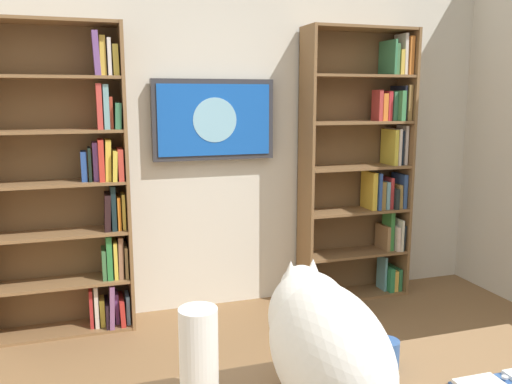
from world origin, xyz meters
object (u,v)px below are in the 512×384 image
(bookshelf_right, at_px, (74,187))
(coffee_mug, at_px, (386,355))
(cat, at_px, (322,341))
(wall_mounted_tv, at_px, (214,120))
(paper_towel_roll, at_px, (199,354))
(bookshelf_left, at_px, (367,165))

(bookshelf_right, xyz_separation_m, coffee_mug, (-0.95, 2.29, -0.21))
(bookshelf_right, relative_size, cat, 3.04)
(wall_mounted_tv, height_order, paper_towel_roll, wall_mounted_tv)
(bookshelf_left, distance_m, coffee_mug, 2.60)
(cat, bearing_deg, wall_mounted_tv, -96.75)
(bookshelf_right, height_order, wall_mounted_tv, bookshelf_right)
(bookshelf_right, distance_m, wall_mounted_tv, 1.06)
(paper_towel_roll, distance_m, coffee_mug, 0.60)
(bookshelf_right, relative_size, wall_mounted_tv, 2.32)
(wall_mounted_tv, distance_m, coffee_mug, 2.45)
(bookshelf_left, relative_size, paper_towel_roll, 7.78)
(bookshelf_left, xyz_separation_m, cat, (1.50, 2.41, -0.12))
(bookshelf_left, bearing_deg, coffee_mug, 62.01)
(bookshelf_right, xyz_separation_m, cat, (-0.67, 2.41, -0.06))
(bookshelf_left, height_order, coffee_mug, bookshelf_left)
(cat, relative_size, paper_towel_roll, 2.51)
(wall_mounted_tv, bearing_deg, paper_towel_roll, 75.57)
(paper_towel_roll, bearing_deg, cat, 154.35)
(cat, bearing_deg, bookshelf_left, -121.80)
(bookshelf_right, distance_m, paper_towel_roll, 2.30)
(bookshelf_left, xyz_separation_m, wall_mounted_tv, (1.20, -0.08, 0.36))
(paper_towel_roll, xyz_separation_m, coffee_mug, (-0.59, 0.02, -0.09))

